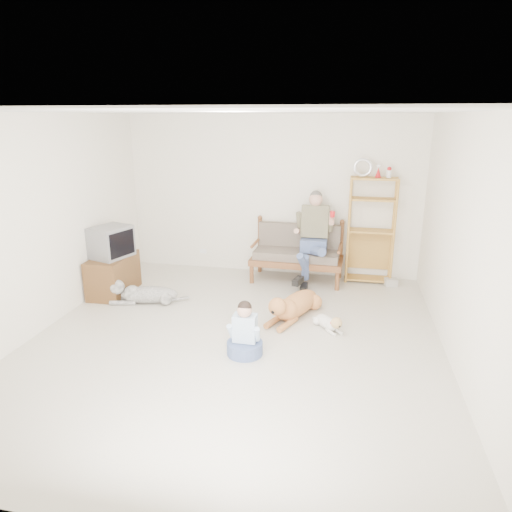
% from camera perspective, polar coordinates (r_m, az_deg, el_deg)
% --- Properties ---
extents(floor, '(5.50, 5.50, 0.00)m').
position_cam_1_polar(floor, '(5.71, -2.78, -10.65)').
color(floor, silver).
rests_on(floor, ground).
extents(ceiling, '(5.50, 5.50, 0.00)m').
position_cam_1_polar(ceiling, '(5.05, -3.24, 17.59)').
color(ceiling, silver).
rests_on(ceiling, ground).
extents(wall_back, '(5.00, 0.00, 5.00)m').
position_cam_1_polar(wall_back, '(7.86, 1.96, 7.50)').
color(wall_back, silver).
rests_on(wall_back, ground).
extents(wall_front, '(5.00, 0.00, 5.00)m').
position_cam_1_polar(wall_front, '(2.80, -17.15, -11.38)').
color(wall_front, silver).
rests_on(wall_front, ground).
extents(wall_left, '(0.00, 5.50, 5.50)m').
position_cam_1_polar(wall_left, '(6.30, -25.65, 3.45)').
color(wall_left, silver).
rests_on(wall_left, ground).
extents(wall_right, '(0.00, 5.50, 5.50)m').
position_cam_1_polar(wall_right, '(5.22, 24.71, 1.02)').
color(wall_right, silver).
rests_on(wall_right, ground).
extents(loveseat, '(1.53, 0.76, 0.95)m').
position_cam_1_polar(loveseat, '(7.66, 5.18, 0.55)').
color(loveseat, brown).
rests_on(loveseat, ground).
extents(man, '(0.58, 0.82, 1.34)m').
position_cam_1_polar(man, '(7.35, 6.97, 1.51)').
color(man, '#55639C').
rests_on(man, loveseat).
extents(etagere, '(0.77, 0.34, 2.03)m').
position_cam_1_polar(etagere, '(7.66, 14.14, 3.24)').
color(etagere, '#C08A3C').
rests_on(etagere, ground).
extents(book_stack, '(0.21, 0.17, 0.12)m').
position_cam_1_polar(book_stack, '(7.77, 16.53, -3.16)').
color(book_stack, silver).
rests_on(book_stack, ground).
extents(tv_stand, '(0.52, 0.91, 0.60)m').
position_cam_1_polar(tv_stand, '(7.41, -17.44, -2.27)').
color(tv_stand, brown).
rests_on(tv_stand, ground).
extents(crt_tv, '(0.60, 0.67, 0.47)m').
position_cam_1_polar(crt_tv, '(7.23, -17.63, 1.68)').
color(crt_tv, slate).
rests_on(crt_tv, tv_stand).
extents(wall_outlet, '(0.12, 0.02, 0.08)m').
position_cam_1_polar(wall_outlet, '(8.37, -6.60, 0.61)').
color(wall_outlet, white).
rests_on(wall_outlet, ground).
extents(golden_retriever, '(0.69, 1.32, 0.42)m').
position_cam_1_polar(golden_retriever, '(6.30, 4.67, -6.19)').
color(golden_retriever, '#CA7C46').
rests_on(golden_retriever, ground).
extents(shaggy_dog, '(1.19, 0.48, 0.36)m').
position_cam_1_polar(shaggy_dog, '(6.97, -14.07, -4.56)').
color(shaggy_dog, silver).
rests_on(shaggy_dog, ground).
extents(terrier, '(0.42, 0.50, 0.23)m').
position_cam_1_polar(terrier, '(6.03, 9.15, -8.23)').
color(terrier, silver).
rests_on(terrier, ground).
extents(child, '(0.42, 0.42, 0.66)m').
position_cam_1_polar(child, '(5.33, -1.41, -9.87)').
color(child, '#55639C').
rests_on(child, ground).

